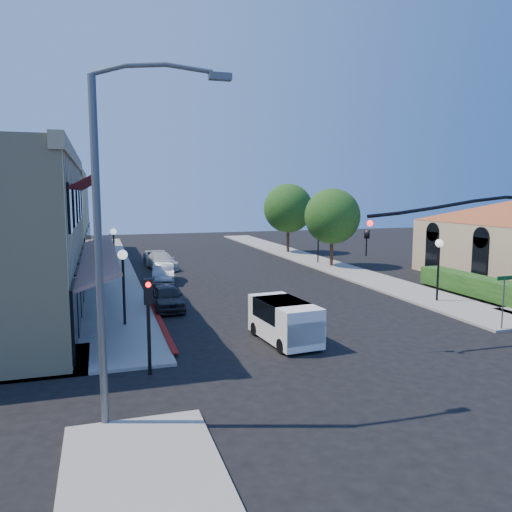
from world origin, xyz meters
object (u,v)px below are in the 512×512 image
object	(u,v)px
lamppost_right_far	(318,232)
parked_car_b	(163,273)
secondary_signal	(148,308)
lamppost_right_near	(439,254)
street_tree_b	(288,208)
parked_car_a	(167,297)
signal_mast_arm	(488,243)
parked_car_c	(161,261)
parked_car_d	(157,257)
street_tree_a	(332,216)
street_name_sign	(504,294)
lamppost_left_far	(114,240)
cobra_streetlight	(112,227)
lamppost_left_near	(123,268)
white_van	(285,319)

from	to	relation	value
lamppost_right_far	parked_car_b	xyz separation A→B (m)	(-13.87, -5.00, -2.06)
secondary_signal	lamppost_right_near	xyz separation A→B (m)	(16.50, 6.59, 0.42)
street_tree_b	secondary_signal	bearing A→B (deg)	-118.77
lamppost_right_near	lamppost_right_far	world-z (taller)	same
street_tree_b	parked_car_a	size ratio (longest dim) A/B	1.83
signal_mast_arm	parked_car_b	world-z (taller)	signal_mast_arm
parked_car_c	parked_car_d	distance (m)	3.28
street_tree_a	street_name_sign	world-z (taller)	street_tree_a
lamppost_right_far	parked_car_a	distance (m)	19.83
lamppost_left_far	lamppost_right_far	xyz separation A→B (m)	(17.00, 2.00, 0.00)
cobra_streetlight	lamppost_right_far	xyz separation A→B (m)	(17.65, 26.00, -2.53)
street_tree_b	lamppost_left_near	size ratio (longest dim) A/B	1.97
white_van	parked_car_a	world-z (taller)	white_van
secondary_signal	parked_car_c	bearing A→B (deg)	82.28
lamppost_left_near	cobra_streetlight	bearing A→B (deg)	-93.71
lamppost_left_far	parked_car_b	distance (m)	4.80
parked_car_b	parked_car_c	bearing A→B (deg)	91.75
lamppost_left_far	lamppost_right_far	bearing A→B (deg)	6.71
cobra_streetlight	lamppost_left_near	size ratio (longest dim) A/B	2.61
lamppost_right_far	parked_car_b	size ratio (longest dim) A/B	0.87
signal_mast_arm	parked_car_c	size ratio (longest dim) A/B	1.74
parked_car_a	parked_car_d	xyz separation A→B (m)	(1.40, 17.42, -0.08)
street_tree_b	secondary_signal	distance (m)	34.97
cobra_streetlight	parked_car_b	distance (m)	21.83
parked_car_a	lamppost_right_far	bearing A→B (deg)	41.16
white_van	parked_car_d	world-z (taller)	white_van
street_name_sign	parked_car_d	size ratio (longest dim) A/B	0.61
lamppost_left_far	white_van	bearing A→B (deg)	-71.44
street_name_sign	lamppost_left_near	world-z (taller)	lamppost_left_near
street_tree_b	signal_mast_arm	size ratio (longest dim) A/B	0.88
street_tree_b	street_name_sign	xyz separation A→B (m)	(-1.30, -29.80, -2.85)
parked_car_d	street_tree_b	bearing A→B (deg)	12.79
secondary_signal	signal_mast_arm	bearing A→B (deg)	0.37
parked_car_d	lamppost_left_near	bearing A→B (deg)	-102.84
street_name_sign	lamppost_left_near	size ratio (longest dim) A/B	0.70
street_tree_b	white_van	world-z (taller)	street_tree_b
white_van	parked_car_c	world-z (taller)	white_van
parked_car_a	parked_car_b	distance (m)	8.18
street_tree_b	parked_car_b	distance (m)	19.62
lamppost_left_far	street_tree_a	bearing A→B (deg)	0.00
signal_mast_arm	parked_car_a	bearing A→B (deg)	142.17
street_name_sign	parked_car_a	distance (m)	16.24
cobra_streetlight	lamppost_left_near	bearing A→B (deg)	86.29
street_name_sign	lamppost_left_far	world-z (taller)	lamppost_left_far
street_tree_b	cobra_streetlight	size ratio (longest dim) A/B	0.75
parked_car_d	white_van	bearing A→B (deg)	-86.76
lamppost_right_far	white_van	distance (m)	23.17
lamppost_right_near	parked_car_c	size ratio (longest dim) A/B	0.78
parked_car_b	parked_car_c	size ratio (longest dim) A/B	0.89
white_van	parked_car_b	xyz separation A→B (m)	(-3.06, 15.42, -0.31)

